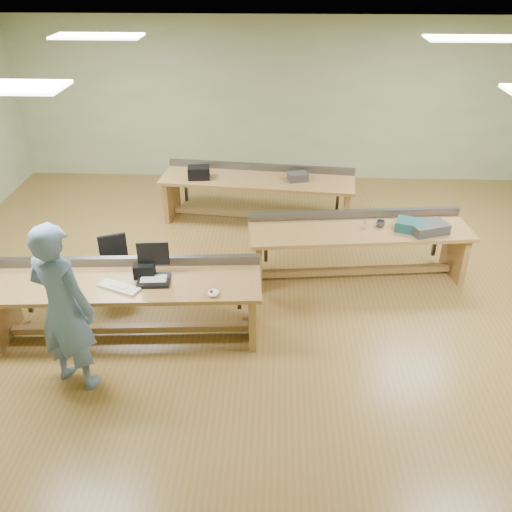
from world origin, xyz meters
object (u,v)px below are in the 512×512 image
person (63,308)px  task_chair (118,274)px  workbench_back (258,188)px  drinks_can (365,225)px  workbench_front (127,294)px  parts_bin_grey (428,228)px  parts_bin_teal (411,226)px  laptop_base (154,280)px  camera_bag (144,271)px  mug (380,224)px  workbench_mid (358,240)px

person → task_chair: size_ratio=2.35×
workbench_back → drinks_can: workbench_back is taller
person → drinks_can: (3.26, 2.21, -0.13)m
workbench_front → parts_bin_grey: (3.70, 1.33, 0.25)m
task_chair → parts_bin_teal: parts_bin_teal is taller
workbench_front → parts_bin_teal: size_ratio=8.20×
laptop_base → camera_bag: size_ratio=1.52×
task_chair → workbench_back: bearing=29.4°
person → camera_bag: 1.08m
person → mug: bearing=-126.5°
workbench_front → parts_bin_teal: 3.76m
workbench_mid → person: 3.92m
workbench_back → parts_bin_teal: 2.77m
parts_bin_teal → parts_bin_grey: bearing=-14.5°
workbench_mid → laptop_base: workbench_mid is taller
workbench_back → camera_bag: (-1.17, -3.08, 0.27)m
task_chair → drinks_can: size_ratio=7.39×
person → parts_bin_teal: person is taller
workbench_back → mug: 2.43m
workbench_back → drinks_can: bearing=-43.9°
parts_bin_grey → drinks_can: parts_bin_grey is taller
laptop_base → camera_bag: camera_bag is taller
workbench_front → workbench_back: 3.46m
workbench_mid → parts_bin_grey: (0.88, -0.09, 0.26)m
task_chair → mug: bearing=-13.5°
laptop_base → person: bearing=-137.1°
workbench_front → drinks_can: bearing=21.9°
workbench_mid → workbench_front: bearing=-159.7°
person → laptop_base: bearing=-111.9°
person → drinks_can: size_ratio=17.35×
camera_bag → person: bearing=-128.1°
workbench_back → parts_bin_grey: parts_bin_grey is taller
workbench_front → camera_bag: 0.35m
task_chair → laptop_base: bearing=-74.7°
workbench_front → drinks_can: 3.21m
parts_bin_grey → mug: 0.62m
workbench_front → parts_bin_teal: parts_bin_teal is taller
person → parts_bin_grey: person is taller
camera_bag → task_chair: camera_bag is taller
workbench_back → task_chair: 2.91m
workbench_back → camera_bag: bearing=-104.8°
workbench_mid → mug: 0.37m
workbench_back → workbench_front: bearing=-107.6°
person → workbench_back: bearing=-93.6°
workbench_front → mug: (3.10, 1.46, 0.23)m
task_chair → workbench_front: bearing=-90.2°
task_chair → drinks_can: 3.33m
camera_bag → parts_bin_teal: 3.52m
workbench_front → camera_bag: bearing=17.4°
parts_bin_teal → workbench_front: bearing=-158.4°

